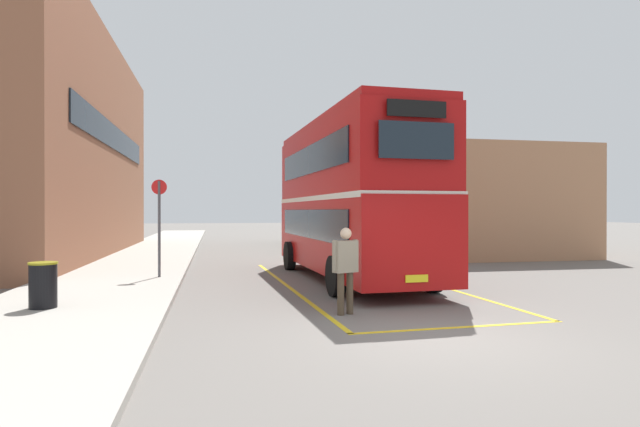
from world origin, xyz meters
name	(u,v)px	position (x,y,z in m)	size (l,w,h in m)	color
ground_plane	(299,259)	(0.00, 14.40, 0.00)	(135.60, 135.60, 0.00)	#66605B
sidewalk_left	(149,255)	(-6.50, 16.80, 0.07)	(4.00, 57.60, 0.14)	#A39E93
brick_building_left	(40,147)	(-11.28, 17.44, 4.95)	(6.42, 20.31, 9.89)	brown
depot_building_right	(447,204)	(9.09, 19.08, 2.48)	(7.25, 15.69, 4.97)	#AD7A56
double_decker_bus	(350,197)	(0.45, 7.32, 2.51)	(3.18, 9.77, 4.75)	black
single_deck_bus	(326,218)	(3.11, 23.38, 1.64)	(3.32, 8.51, 3.02)	black
pedestrian_boarding	(345,264)	(-1.00, 2.10, 1.02)	(0.55, 0.39, 1.75)	#473828
litter_bin	(43,285)	(-6.95, 3.25, 0.60)	(0.55, 0.55, 0.92)	black
bus_stop_sign	(159,219)	(-5.18, 7.94, 1.85)	(0.44, 0.08, 2.87)	#4C4C51
bay_marking_yellow	(368,288)	(0.49, 5.47, 0.00)	(4.77, 11.86, 0.01)	gold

